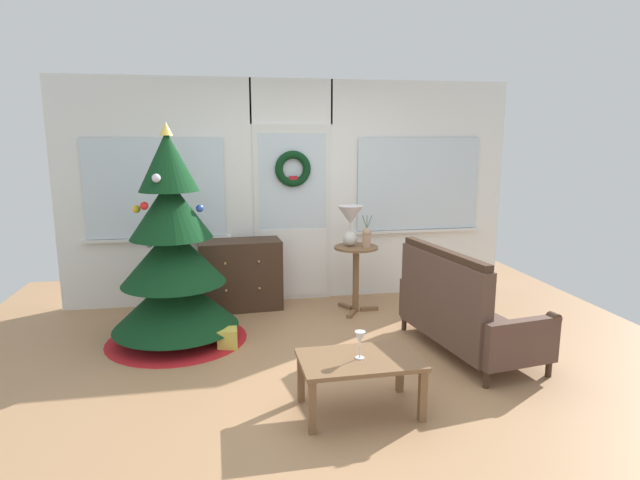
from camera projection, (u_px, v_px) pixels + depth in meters
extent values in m
plane|color=#AD7F56|center=(326.00, 371.00, 4.35)|extent=(6.76, 6.76, 0.00)
cube|color=white|center=(156.00, 195.00, 5.86)|extent=(2.15, 0.08, 2.55)
cube|color=white|center=(417.00, 190.00, 6.40)|extent=(2.15, 0.08, 2.55)
cube|color=white|center=(291.00, 101.00, 5.93)|extent=(0.94, 0.08, 0.50)
cube|color=silver|center=(293.00, 214.00, 6.14)|extent=(0.90, 0.05, 2.05)
cube|color=white|center=(293.00, 262.00, 6.23)|extent=(0.78, 0.02, 0.80)
cube|color=silver|center=(293.00, 182.00, 6.04)|extent=(0.78, 0.01, 1.10)
cube|color=silver|center=(155.00, 188.00, 5.79)|extent=(1.50, 0.01, 1.10)
cube|color=silver|center=(419.00, 184.00, 6.33)|extent=(1.50, 0.01, 1.10)
cube|color=silver|center=(158.00, 239.00, 5.89)|extent=(1.59, 0.06, 0.03)
cube|color=silver|center=(417.00, 231.00, 6.42)|extent=(1.59, 0.06, 0.03)
torus|color=black|center=(293.00, 169.00, 5.98)|extent=(0.41, 0.09, 0.41)
cube|color=red|center=(293.00, 180.00, 5.99)|extent=(0.10, 0.02, 0.10)
cylinder|color=#4C331E|center=(177.00, 330.00, 5.02)|extent=(0.10, 0.10, 0.19)
cone|color=red|center=(177.00, 334.00, 5.03)|extent=(1.32, 1.32, 0.10)
cone|color=#0F3819|center=(175.00, 299.00, 4.97)|extent=(1.17, 1.17, 0.54)
cone|color=#0F3819|center=(173.00, 255.00, 4.88)|extent=(0.96, 0.96, 0.54)
cone|color=#0F3819|center=(170.00, 209.00, 4.80)|extent=(0.75, 0.75, 0.54)
cone|color=#0F3819|center=(168.00, 161.00, 4.72)|extent=(0.54, 0.54, 0.54)
cone|color=#E0BC4C|center=(166.00, 129.00, 4.66)|extent=(0.12, 0.12, 0.12)
sphere|color=red|center=(144.00, 206.00, 4.57)|extent=(0.07, 0.07, 0.07)
sphere|color=gold|center=(183.00, 183.00, 5.01)|extent=(0.07, 0.07, 0.07)
sphere|color=silver|center=(156.00, 178.00, 4.52)|extent=(0.08, 0.08, 0.08)
sphere|color=#264CB2|center=(200.00, 208.00, 4.83)|extent=(0.07, 0.07, 0.07)
sphere|color=red|center=(155.00, 266.00, 5.23)|extent=(0.06, 0.06, 0.06)
sphere|color=gold|center=(136.00, 209.00, 4.82)|extent=(0.08, 0.08, 0.08)
sphere|color=silver|center=(149.00, 244.00, 5.10)|extent=(0.07, 0.07, 0.07)
cube|color=#3D281C|center=(240.00, 275.00, 5.90)|extent=(0.93, 0.48, 0.78)
sphere|color=tan|center=(225.00, 264.00, 5.61)|extent=(0.03, 0.03, 0.03)
sphere|color=tan|center=(259.00, 262.00, 5.69)|extent=(0.03, 0.03, 0.03)
sphere|color=tan|center=(226.00, 291.00, 5.66)|extent=(0.03, 0.03, 0.03)
sphere|color=tan|center=(259.00, 288.00, 5.75)|extent=(0.03, 0.03, 0.03)
cylinder|color=#3D281C|center=(549.00, 368.00, 4.25)|extent=(0.05, 0.05, 0.14)
cylinder|color=#3D281C|center=(456.00, 316.00, 5.48)|extent=(0.05, 0.05, 0.14)
cylinder|color=#3D281C|center=(486.00, 379.00, 4.06)|extent=(0.05, 0.05, 0.14)
cylinder|color=#3D281C|center=(404.00, 323.00, 5.28)|extent=(0.05, 0.05, 0.14)
cube|color=brown|center=(469.00, 328.00, 4.74)|extent=(0.91, 1.36, 0.14)
cube|color=brown|center=(442.00, 291.00, 4.57)|extent=(0.31, 1.27, 0.62)
cube|color=#3D281C|center=(444.00, 253.00, 4.51)|extent=(0.27, 1.24, 0.06)
cube|color=brown|center=(522.00, 343.00, 4.09)|extent=(0.67, 0.19, 0.38)
cylinder|color=#3D281C|center=(554.00, 318.00, 4.15)|extent=(0.10, 0.10, 0.09)
cube|color=brown|center=(431.00, 295.00, 5.35)|extent=(0.67, 0.19, 0.38)
cylinder|color=#3D281C|center=(456.00, 276.00, 5.41)|extent=(0.10, 0.10, 0.09)
cylinder|color=brown|center=(356.00, 247.00, 5.72)|extent=(0.48, 0.48, 0.02)
cylinder|color=brown|center=(356.00, 280.00, 5.79)|extent=(0.07, 0.07, 0.71)
cube|color=brown|center=(369.00, 309.00, 5.88)|extent=(0.20, 0.05, 0.04)
cube|color=brown|center=(346.00, 306.00, 5.97)|extent=(0.14, 0.20, 0.04)
cube|color=brown|center=(351.00, 314.00, 5.70)|extent=(0.14, 0.20, 0.04)
sphere|color=silver|center=(350.00, 239.00, 5.73)|extent=(0.16, 0.16, 0.16)
cylinder|color=silver|center=(350.00, 227.00, 5.70)|extent=(0.02, 0.02, 0.06)
cone|color=silver|center=(350.00, 215.00, 5.68)|extent=(0.28, 0.28, 0.20)
cylinder|color=tan|center=(367.00, 240.00, 5.66)|extent=(0.09, 0.09, 0.16)
sphere|color=tan|center=(367.00, 233.00, 5.64)|extent=(0.10, 0.10, 0.10)
cylinder|color=#4C7042|center=(365.00, 223.00, 5.62)|extent=(0.07, 0.01, 0.17)
cylinder|color=#4C7042|center=(367.00, 223.00, 5.62)|extent=(0.01, 0.01, 0.18)
cylinder|color=#4C7042|center=(369.00, 223.00, 5.63)|extent=(0.07, 0.01, 0.17)
cube|color=brown|center=(360.00, 360.00, 3.65)|extent=(0.85, 0.54, 0.03)
cube|color=brown|center=(312.00, 407.00, 3.41)|extent=(0.05, 0.05, 0.37)
cube|color=brown|center=(423.00, 396.00, 3.56)|extent=(0.05, 0.05, 0.37)
cube|color=brown|center=(301.00, 377.00, 3.83)|extent=(0.05, 0.05, 0.37)
cube|color=brown|center=(400.00, 368.00, 3.98)|extent=(0.05, 0.05, 0.37)
cylinder|color=silver|center=(360.00, 358.00, 3.64)|extent=(0.06, 0.06, 0.01)
cylinder|color=silver|center=(360.00, 351.00, 3.63)|extent=(0.01, 0.01, 0.10)
cone|color=silver|center=(360.00, 338.00, 3.62)|extent=(0.08, 0.08, 0.09)
cube|color=#D8C64C|center=(227.00, 338.00, 4.82)|extent=(0.18, 0.16, 0.18)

